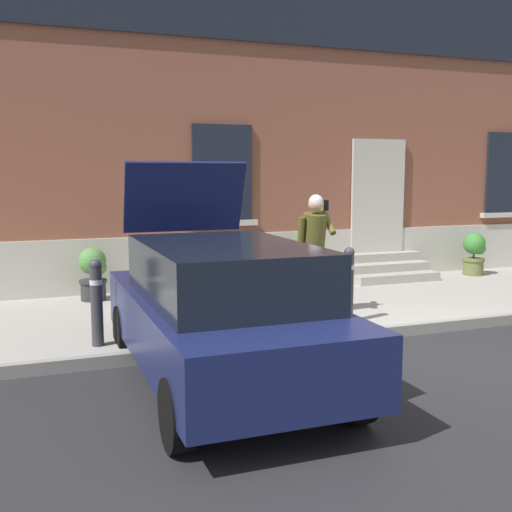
% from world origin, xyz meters
% --- Properties ---
extents(ground_plane, '(80.00, 80.00, 0.00)m').
position_xyz_m(ground_plane, '(0.00, 0.00, 0.00)').
color(ground_plane, '#232326').
extents(sidewalk, '(24.00, 3.60, 0.15)m').
position_xyz_m(sidewalk, '(0.00, 2.80, 0.07)').
color(sidewalk, '#99968E').
rests_on(sidewalk, ground).
extents(curb_edge, '(24.00, 0.12, 0.15)m').
position_xyz_m(curb_edge, '(0.00, 0.94, 0.07)').
color(curb_edge, gray).
rests_on(curb_edge, ground).
extents(building_facade, '(24.00, 1.52, 7.50)m').
position_xyz_m(building_facade, '(0.00, 5.29, 3.73)').
color(building_facade, brown).
rests_on(building_facade, ground).
extents(entrance_stoop, '(1.73, 0.96, 0.48)m').
position_xyz_m(entrance_stoop, '(1.98, 4.23, 0.34)').
color(entrance_stoop, '#9E998E').
rests_on(entrance_stoop, sidewalk).
extents(hatchback_car_navy, '(1.79, 4.07, 2.34)m').
position_xyz_m(hatchback_car_navy, '(-2.68, -0.04, 0.80)').
color(hatchback_car_navy, '#161E4C').
rests_on(hatchback_car_navy, ground).
extents(bollard_near_person, '(0.15, 0.15, 1.04)m').
position_xyz_m(bollard_near_person, '(-0.42, 1.35, 0.71)').
color(bollard_near_person, '#333338').
rests_on(bollard_near_person, sidewalk).
extents(bollard_far_left, '(0.15, 0.15, 1.04)m').
position_xyz_m(bollard_far_left, '(-3.80, 1.35, 0.71)').
color(bollard_far_left, '#333338').
rests_on(bollard_far_left, sidewalk).
extents(person_on_phone, '(0.51, 0.49, 1.75)m').
position_xyz_m(person_on_phone, '(-0.69, 1.91, 1.15)').
color(person_on_phone, '#514C1E').
rests_on(person_on_phone, sidewalk).
extents(planter_charcoal, '(0.44, 0.44, 0.86)m').
position_xyz_m(planter_charcoal, '(-3.56, 4.09, 0.61)').
color(planter_charcoal, '#2D2D30').
rests_on(planter_charcoal, sidewalk).
extents(planter_terracotta, '(0.44, 0.44, 0.86)m').
position_xyz_m(planter_terracotta, '(-1.08, 3.80, 0.61)').
color(planter_terracotta, '#B25B38').
rests_on(planter_terracotta, sidewalk).
extents(planter_cream, '(0.44, 0.44, 0.86)m').
position_xyz_m(planter_cream, '(0.04, 4.17, 0.61)').
color(planter_cream, beige).
rests_on(planter_cream, sidewalk).
extents(planter_olive, '(0.44, 0.44, 0.86)m').
position_xyz_m(planter_olive, '(3.90, 3.97, 0.61)').
color(planter_olive, '#606B38').
rests_on(planter_olive, sidewalk).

